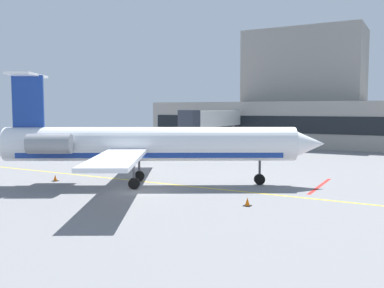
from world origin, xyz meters
TOP-DOWN VIEW (x-y plane):
  - ground at (0.00, 0.00)m, footprint 120.00×120.00m
  - terminal_building at (1.01, 49.09)m, footprint 55.56×17.46m
  - jet_bridge_west at (-8.94, 30.50)m, footprint 2.40×17.57m
  - regional_jet at (-1.30, 2.21)m, footprint 26.79×22.60m
  - pushback_tractor at (-19.06, 26.71)m, footprint 3.21×2.63m
  - safety_cone_alpha at (-9.25, -0.01)m, footprint 0.47×0.47m
  - safety_cone_bravo at (8.97, -0.76)m, footprint 0.47×0.47m

SIDE VIEW (x-z plane):
  - ground at x=0.00m, z-range -0.10..0.00m
  - safety_cone_alpha at x=-9.25m, z-range -0.03..0.52m
  - safety_cone_bravo at x=8.97m, z-range -0.03..0.52m
  - pushback_tractor at x=-19.06m, z-range -0.08..1.75m
  - regional_jet at x=-1.30m, z-range -1.18..7.96m
  - jet_bridge_west at x=-8.94m, z-range 1.69..7.82m
  - terminal_building at x=1.01m, z-range -3.31..17.14m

